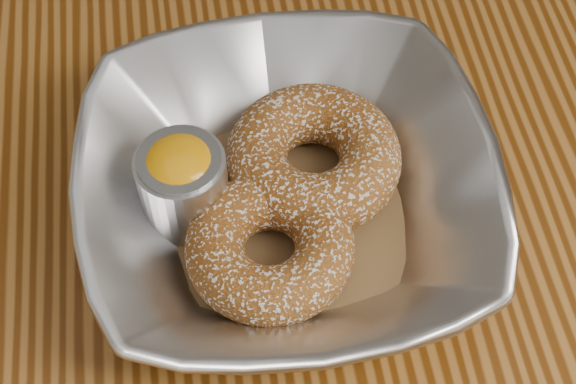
{
  "coord_description": "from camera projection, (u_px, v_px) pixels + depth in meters",
  "views": [
    {
      "loc": [
        -0.07,
        -0.25,
        1.19
      ],
      "look_at": [
        -0.03,
        0.02,
        0.78
      ],
      "focal_mm": 55.0,
      "sensor_mm": 36.0,
      "label": 1
    }
  ],
  "objects": [
    {
      "name": "table",
      "position": [
        340.0,
        324.0,
        0.59
      ],
      "size": [
        1.2,
        0.8,
        0.75
      ],
      "color": "brown",
      "rests_on": "ground_plane"
    },
    {
      "name": "serving_bowl",
      "position": [
        288.0,
        193.0,
        0.49
      ],
      "size": [
        0.23,
        0.23,
        0.06
      ],
      "primitive_type": "imported",
      "color": "#B7BABF",
      "rests_on": "table"
    },
    {
      "name": "parchment",
      "position": [
        288.0,
        212.0,
        0.51
      ],
      "size": [
        0.19,
        0.19,
        0.0
      ],
      "primitive_type": "cube",
      "rotation": [
        0.0,
        0.0,
        1.12
      ],
      "color": "brown",
      "rests_on": "table"
    },
    {
      "name": "donut_back",
      "position": [
        313.0,
        158.0,
        0.51
      ],
      "size": [
        0.14,
        0.14,
        0.04
      ],
      "primitive_type": "torus",
      "rotation": [
        0.0,
        0.0,
        0.43
      ],
      "color": "brown",
      "rests_on": "parchment"
    },
    {
      "name": "donut_front",
      "position": [
        270.0,
        247.0,
        0.48
      ],
      "size": [
        0.11,
        0.11,
        0.03
      ],
      "primitive_type": "torus",
      "rotation": [
        0.0,
        0.0,
        -0.17
      ],
      "color": "brown",
      "rests_on": "parchment"
    },
    {
      "name": "ramekin",
      "position": [
        183.0,
        183.0,
        0.49
      ],
      "size": [
        0.05,
        0.05,
        0.06
      ],
      "color": "#B7BABF",
      "rests_on": "table"
    }
  ]
}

